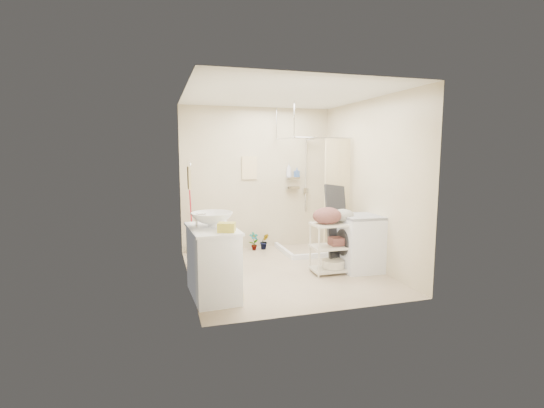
% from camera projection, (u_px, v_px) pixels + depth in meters
% --- Properties ---
extents(floor, '(3.20, 3.20, 0.00)m').
position_uv_depth(floor, '(283.00, 271.00, 5.95)').
color(floor, '#BAA88B').
rests_on(floor, ground).
extents(ceiling, '(2.80, 3.20, 0.04)m').
position_uv_depth(ceiling, '(284.00, 95.00, 5.61)').
color(ceiling, silver).
rests_on(ceiling, ground).
extents(wall_back, '(2.80, 0.04, 2.60)m').
position_uv_depth(wall_back, '(257.00, 179.00, 7.31)').
color(wall_back, beige).
rests_on(wall_back, ground).
extents(wall_front, '(2.80, 0.04, 2.60)m').
position_uv_depth(wall_front, '(329.00, 197.00, 4.26)').
color(wall_front, beige).
rests_on(wall_front, ground).
extents(wall_left, '(0.04, 3.20, 2.60)m').
position_uv_depth(wall_left, '(187.00, 188.00, 5.39)').
color(wall_left, beige).
rests_on(wall_left, ground).
extents(wall_right, '(0.04, 3.20, 2.60)m').
position_uv_depth(wall_right, '(368.00, 183.00, 6.17)').
color(wall_right, beige).
rests_on(wall_right, ground).
extents(vanity, '(0.61, 1.02, 0.87)m').
position_uv_depth(vanity, '(213.00, 262.00, 4.88)').
color(vanity, white).
rests_on(vanity, ground).
extents(sink, '(0.54, 0.54, 0.18)m').
position_uv_depth(sink, '(212.00, 219.00, 4.88)').
color(sink, silver).
rests_on(sink, vanity).
extents(counter_basket, '(0.24, 0.21, 0.11)m').
position_uv_depth(counter_basket, '(227.00, 227.00, 4.55)').
color(counter_basket, gold).
rests_on(counter_basket, vanity).
extents(floor_basket, '(0.33, 0.28, 0.16)m').
position_uv_depth(floor_basket, '(233.00, 295.00, 4.74)').
color(floor_basket, gold).
rests_on(floor_basket, ground).
extents(toilet, '(0.66, 0.38, 0.67)m').
position_uv_depth(toilet, '(210.00, 246.00, 6.10)').
color(toilet, white).
rests_on(toilet, ground).
extents(mop, '(0.14, 0.14, 1.16)m').
position_uv_depth(mop, '(189.00, 221.00, 6.95)').
color(mop, red).
rests_on(mop, ground).
extents(potted_plant_a, '(0.20, 0.15, 0.33)m').
position_uv_depth(potted_plant_a, '(254.00, 241.00, 7.20)').
color(potted_plant_a, brown).
rests_on(potted_plant_a, ground).
extents(potted_plant_b, '(0.17, 0.14, 0.30)m').
position_uv_depth(potted_plant_b, '(264.00, 241.00, 7.28)').
color(potted_plant_b, '#943E23').
rests_on(potted_plant_b, ground).
extents(hanging_towel, '(0.28, 0.03, 0.42)m').
position_uv_depth(hanging_towel, '(249.00, 168.00, 7.22)').
color(hanging_towel, beige).
rests_on(hanging_towel, wall_back).
extents(towel_ring, '(0.04, 0.22, 0.34)m').
position_uv_depth(towel_ring, '(189.00, 176.00, 5.19)').
color(towel_ring, beige).
rests_on(towel_ring, wall_left).
extents(tp_holder, '(0.08, 0.12, 0.14)m').
position_uv_depth(tp_holder, '(191.00, 229.00, 5.53)').
color(tp_holder, white).
rests_on(tp_holder, wall_left).
extents(shower, '(1.10, 1.10, 2.10)m').
position_uv_depth(shower, '(311.00, 194.00, 7.05)').
color(shower, white).
rests_on(shower, ground).
extents(shampoo_bottle_a, '(0.13, 0.13, 0.26)m').
position_uv_depth(shampoo_bottle_a, '(289.00, 170.00, 7.39)').
color(shampoo_bottle_a, silver).
rests_on(shampoo_bottle_a, shower).
extents(shampoo_bottle_b, '(0.10, 0.10, 0.18)m').
position_uv_depth(shampoo_bottle_b, '(297.00, 172.00, 7.41)').
color(shampoo_bottle_b, '#3C5D9D').
rests_on(shampoo_bottle_b, shower).
extents(washing_machine, '(0.60, 0.62, 0.85)m').
position_uv_depth(washing_machine, '(361.00, 243.00, 5.96)').
color(washing_machine, silver).
rests_on(washing_machine, ground).
extents(laundry_rack, '(0.66, 0.39, 0.90)m').
position_uv_depth(laundry_rack, '(334.00, 243.00, 5.83)').
color(laundry_rack, beige).
rests_on(laundry_rack, ground).
extents(ironing_board, '(0.39, 0.19, 1.32)m').
position_uv_depth(ironing_board, '(337.00, 225.00, 6.14)').
color(ironing_board, black).
rests_on(ironing_board, ground).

